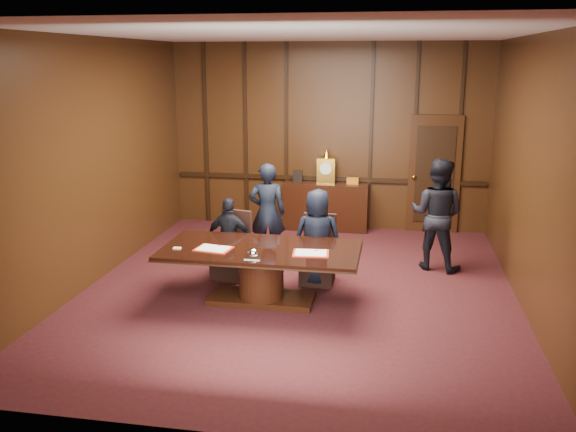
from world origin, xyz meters
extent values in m
plane|color=#330E13|center=(0.00, 0.00, 0.00)|extent=(7.00, 7.00, 0.00)
plane|color=silver|center=(0.00, 0.00, 3.50)|extent=(7.00, 7.00, 0.00)
cube|color=black|center=(0.00, 3.50, 1.75)|extent=(6.00, 0.04, 3.50)
cube|color=black|center=(0.00, -3.50, 1.75)|extent=(6.00, 0.04, 3.50)
cube|color=black|center=(-3.00, 0.00, 1.75)|extent=(0.04, 7.00, 3.50)
cube|color=black|center=(3.00, 0.00, 1.75)|extent=(0.04, 7.00, 3.50)
cube|color=black|center=(0.00, 3.47, 0.95)|extent=(5.90, 0.05, 0.08)
cube|color=black|center=(2.00, 3.46, 1.10)|extent=(0.95, 0.06, 2.20)
sphere|color=gold|center=(1.63, 3.39, 1.05)|extent=(0.08, 0.08, 0.08)
cube|color=black|center=(0.00, 3.26, 0.45)|extent=(1.60, 0.45, 0.90)
cube|color=black|center=(-0.70, 3.26, 0.03)|extent=(0.12, 0.40, 0.06)
cube|color=black|center=(0.70, 3.26, 0.03)|extent=(0.12, 0.40, 0.06)
cube|color=gold|center=(0.00, 3.26, 1.14)|extent=(0.34, 0.18, 0.48)
cylinder|color=white|center=(0.00, 3.16, 1.20)|extent=(0.22, 0.03, 0.22)
cone|color=gold|center=(0.00, 3.26, 1.46)|extent=(0.14, 0.14, 0.16)
cube|color=black|center=(-0.55, 3.28, 1.01)|extent=(0.18, 0.04, 0.22)
cube|color=#C46D17|center=(0.50, 3.28, 0.96)|extent=(0.22, 0.12, 0.12)
cube|color=black|center=(-0.43, -0.50, 0.04)|extent=(1.40, 0.60, 0.08)
cylinder|color=black|center=(-0.43, -0.50, 0.39)|extent=(0.60, 0.60, 0.62)
cube|color=black|center=(-0.43, -0.50, 0.71)|extent=(2.62, 1.32, 0.02)
cube|color=black|center=(-0.43, -0.50, 0.73)|extent=(2.60, 1.30, 0.06)
cube|color=#B52810|center=(-1.03, -0.67, 0.77)|extent=(0.51, 0.40, 0.01)
cube|color=white|center=(-1.03, -0.67, 0.78)|extent=(0.44, 0.34, 0.01)
cube|color=#B52810|center=(0.26, -0.64, 0.77)|extent=(0.49, 0.37, 0.01)
cube|color=white|center=(0.26, -0.64, 0.78)|extent=(0.42, 0.31, 0.01)
cube|color=white|center=(-0.43, -0.95, 0.77)|extent=(0.20, 0.14, 0.01)
ellipsoid|color=white|center=(-0.43, -0.95, 0.82)|extent=(0.13, 0.13, 0.10)
cube|color=#E7C671|center=(-1.51, -0.73, 0.77)|extent=(0.10, 0.07, 0.01)
cube|color=black|center=(-1.08, 0.35, 0.23)|extent=(0.58, 0.58, 0.46)
cube|color=black|center=(-1.03, 0.55, 0.72)|extent=(0.48, 0.17, 0.55)
cylinder|color=black|center=(-1.28, 0.15, 0.12)|extent=(0.04, 0.04, 0.23)
cylinder|color=black|center=(-0.88, 0.55, 0.12)|extent=(0.04, 0.04, 0.23)
cube|color=black|center=(0.22, 0.35, 0.23)|extent=(0.49, 0.49, 0.46)
cube|color=black|center=(0.22, 0.56, 0.72)|extent=(0.48, 0.07, 0.55)
cylinder|color=black|center=(0.02, 0.15, 0.12)|extent=(0.04, 0.04, 0.23)
cylinder|color=black|center=(0.42, 0.55, 0.12)|extent=(0.04, 0.04, 0.23)
imported|color=black|center=(-1.08, 0.30, 0.61)|extent=(0.73, 0.34, 1.23)
imported|color=black|center=(0.22, 0.30, 0.70)|extent=(0.72, 0.50, 1.41)
imported|color=black|center=(-0.71, 1.20, 0.80)|extent=(0.64, 0.48, 1.60)
imported|color=black|center=(1.94, 1.32, 0.87)|extent=(1.01, 0.90, 1.73)
camera|label=1|loc=(1.26, -8.01, 3.18)|focal=38.00mm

